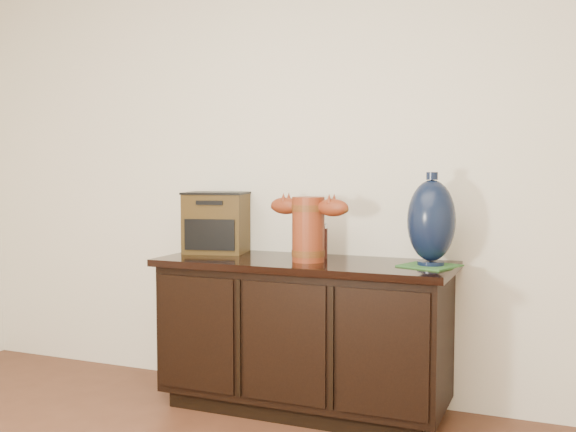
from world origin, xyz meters
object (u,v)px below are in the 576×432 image
at_px(spray_can, 322,241).
at_px(terracotta_vessel, 308,225).
at_px(sideboard, 304,334).
at_px(lamp_base, 431,221).
at_px(tv_radio, 216,222).

bearing_deg(spray_can, terracotta_vessel, -96.70).
bearing_deg(sideboard, lamp_base, 2.68).
height_order(sideboard, spray_can, spray_can).
height_order(lamp_base, spray_can, lamp_base).
bearing_deg(sideboard, tv_radio, 168.39).
xyz_separation_m(terracotta_vessel, lamp_base, (0.58, 0.06, 0.03)).
distance_m(terracotta_vessel, spray_can, 0.17).
distance_m(terracotta_vessel, lamp_base, 0.59).
bearing_deg(terracotta_vessel, sideboard, 148.65).
bearing_deg(lamp_base, sideboard, -177.32).
height_order(sideboard, terracotta_vessel, terracotta_vessel).
distance_m(sideboard, tv_radio, 0.77).
relative_size(tv_radio, lamp_base, 0.87).
bearing_deg(spray_can, sideboard, -116.30).
bearing_deg(spray_can, tv_radio, 179.63).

